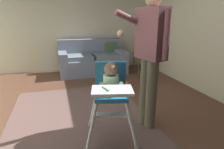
{
  "coord_description": "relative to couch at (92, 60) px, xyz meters",
  "views": [
    {
      "loc": [
        -0.49,
        -2.49,
        1.4
      ],
      "look_at": [
        0.11,
        -0.46,
        0.78
      ],
      "focal_mm": 30.93,
      "sensor_mm": 36.0,
      "label": 1
    }
  ],
  "objects": [
    {
      "name": "sippy_cup",
      "position": [
        1.3,
        -0.27,
        0.24
      ],
      "size": [
        0.07,
        0.07,
        0.1
      ],
      "primitive_type": "cylinder",
      "color": "#D13D33",
      "rests_on": "side_table"
    },
    {
      "name": "toy_ball",
      "position": [
        0.34,
        -1.54,
        -0.23
      ],
      "size": [
        0.21,
        0.21,
        0.21
      ],
      "primitive_type": "sphere",
      "color": "orange",
      "rests_on": "ground"
    },
    {
      "name": "couch",
      "position": [
        0.0,
        0.0,
        0.0
      ],
      "size": [
        1.7,
        0.86,
        0.86
      ],
      "rotation": [
        0.0,
        0.0,
        -1.57
      ],
      "color": "slate",
      "rests_on": "ground"
    },
    {
      "name": "wall_far",
      "position": [
        -0.42,
        0.52,
        1.0
      ],
      "size": [
        5.16,
        0.06,
        2.67
      ],
      "primitive_type": "cube",
      "color": "beige",
      "rests_on": "ground"
    },
    {
      "name": "adult_standing",
      "position": [
        0.2,
        -2.79,
        0.64
      ],
      "size": [
        0.6,
        0.49,
        1.71
      ],
      "rotation": [
        0.0,
        0.0,
        -2.88
      ],
      "color": "#69694F",
      "rests_on": "ground"
    },
    {
      "name": "area_rug",
      "position": [
        -0.66,
        -2.37,
        -0.33
      ],
      "size": [
        1.96,
        2.55,
        0.01
      ],
      "primitive_type": "cube",
      "color": "brown",
      "rests_on": "ground"
    },
    {
      "name": "wall_right",
      "position": [
        1.79,
        -2.12,
        1.0
      ],
      "size": [
        0.06,
        6.41,
        2.67
      ],
      "primitive_type": "cube",
      "color": "beige",
      "rests_on": "ground"
    },
    {
      "name": "high_chair",
      "position": [
        -0.34,
        -2.94,
        0.32
      ],
      "size": [
        0.72,
        0.82,
        0.95
      ],
      "rotation": [
        0.0,
        0.0,
        -1.81
      ],
      "color": "silver",
      "rests_on": "ground"
    },
    {
      "name": "ground",
      "position": [
        -0.42,
        -2.42,
        -0.38
      ],
      "size": [
        5.96,
        7.41,
        0.1
      ],
      "primitive_type": "cube",
      "color": "brown"
    },
    {
      "name": "side_table",
      "position": [
        1.3,
        -0.27,
        0.05
      ],
      "size": [
        0.4,
        0.4,
        0.52
      ],
      "color": "brown",
      "rests_on": "ground"
    }
  ]
}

